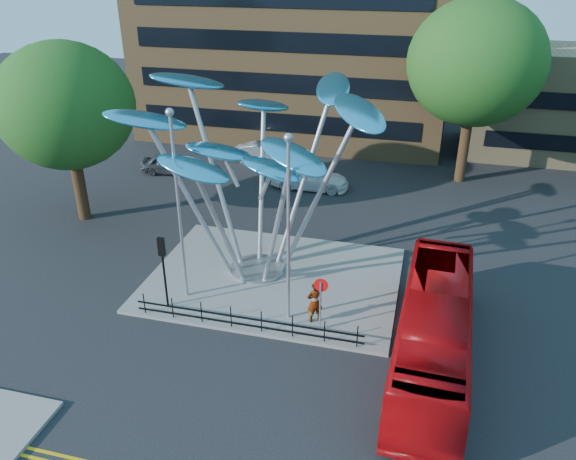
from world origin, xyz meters
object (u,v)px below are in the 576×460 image
(traffic_light_island, at_px, (163,258))
(red_bus, at_px, (434,330))
(tree_right, at_px, (476,63))
(parked_car_right, at_px, (310,177))
(street_lamp_right, at_px, (288,215))
(parked_car_left, at_px, (170,164))
(street_lamp_left, at_px, (177,192))
(no_entry_sign_island, at_px, (321,295))
(tree_left, at_px, (65,106))
(parked_car_mid, at_px, (261,153))
(pedestrian, at_px, (315,302))
(leaf_sculpture, at_px, (254,139))

(traffic_light_island, height_order, red_bus, traffic_light_island)
(tree_right, relative_size, parked_car_right, 2.32)
(street_lamp_right, bearing_deg, tree_right, 68.46)
(parked_car_left, distance_m, parked_car_right, 10.37)
(street_lamp_left, xyz_separation_m, street_lamp_right, (5.00, -0.50, -0.26))
(street_lamp_right, relative_size, no_entry_sign_island, 3.39)
(no_entry_sign_island, xyz_separation_m, parked_car_right, (-3.87, 15.48, -1.06))
(tree_left, height_order, traffic_light_island, tree_left)
(parked_car_left, xyz_separation_m, parked_car_mid, (5.70, 3.92, 0.02))
(parked_car_right, bearing_deg, street_lamp_right, -173.18)
(street_lamp_left, relative_size, red_bus, 0.81)
(street_lamp_right, bearing_deg, street_lamp_left, 174.29)
(street_lamp_right, distance_m, red_bus, 7.20)
(no_entry_sign_island, height_order, parked_car_right, no_entry_sign_island)
(red_bus, relative_size, parked_car_right, 2.09)
(tree_left, xyz_separation_m, parked_car_right, (12.13, 8.00, -6.04))
(tree_right, relative_size, red_bus, 1.11)
(traffic_light_island, height_order, parked_car_mid, traffic_light_island)
(parked_car_mid, bearing_deg, parked_car_left, 125.99)
(no_entry_sign_island, distance_m, pedestrian, 0.91)
(tree_left, relative_size, street_lamp_right, 1.24)
(parked_car_left, bearing_deg, street_lamp_left, -157.99)
(leaf_sculpture, height_order, pedestrian, leaf_sculpture)
(red_bus, relative_size, parked_car_mid, 2.51)
(parked_car_mid, bearing_deg, street_lamp_right, -158.35)
(leaf_sculpture, height_order, parked_car_right, leaf_sculpture)
(red_bus, xyz_separation_m, pedestrian, (-4.93, 1.33, -0.40))
(leaf_sculpture, distance_m, red_bus, 11.36)
(tree_right, xyz_separation_m, street_lamp_left, (-12.50, -18.50, -2.68))
(traffic_light_island, height_order, pedestrian, traffic_light_island)
(street_lamp_left, xyz_separation_m, parked_car_mid, (-2.04, 18.64, -4.64))
(leaf_sculpture, xyz_separation_m, pedestrian, (3.74, -3.69, -5.76))
(tree_left, relative_size, no_entry_sign_island, 4.21)
(tree_right, height_order, street_lamp_left, tree_right)
(tree_right, xyz_separation_m, pedestrian, (-6.33, -19.01, -6.92))
(traffic_light_island, xyz_separation_m, parked_car_left, (-7.24, 15.71, -1.92))
(no_entry_sign_island, distance_m, parked_car_mid, 21.43)
(pedestrian, distance_m, parked_car_mid, 20.84)
(tree_right, bearing_deg, traffic_light_island, -123.69)
(street_lamp_right, relative_size, pedestrian, 4.30)
(tree_right, distance_m, leaf_sculpture, 18.37)
(parked_car_left, height_order, parked_car_mid, parked_car_mid)
(parked_car_right, bearing_deg, parked_car_left, 86.65)
(tree_right, distance_m, traffic_light_island, 24.06)
(red_bus, bearing_deg, parked_car_right, 119.73)
(street_lamp_left, bearing_deg, leaf_sculpture, 52.60)
(pedestrian, height_order, parked_car_right, pedestrian)
(pedestrian, bearing_deg, leaf_sculpture, -74.90)
(traffic_light_island, height_order, no_entry_sign_island, traffic_light_island)
(street_lamp_left, bearing_deg, parked_car_left, 117.74)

